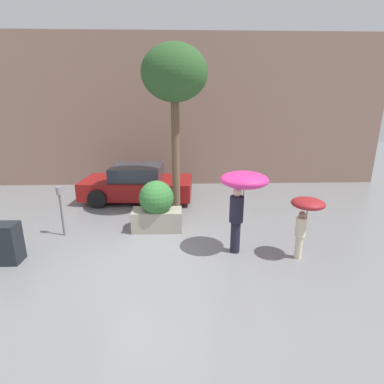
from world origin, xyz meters
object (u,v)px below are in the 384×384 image
person_child (306,211)px  parking_meter (60,201)px  person_adult (243,188)px  parked_car_near (138,184)px  planter_box (157,206)px  street_tree (174,76)px  newspaper_box (8,243)px

person_child → parking_meter: bearing=164.4°
person_adult → parked_car_near: size_ratio=0.49×
person_child → person_adult: bearing=163.6°
person_adult → parked_car_near: (-2.93, 4.05, -0.98)m
planter_box → person_adult: bearing=-33.5°
person_adult → parking_meter: bearing=166.1°
parking_meter → person_child: bearing=-13.5°
person_adult → parked_car_near: person_adult is taller
parking_meter → parked_car_near: bearing=62.5°
person_adult → parking_meter: person_adult is taller
parked_car_near → parking_meter: parking_meter is taller
person_adult → parking_meter: 4.65m
planter_box → parked_car_near: (-0.89, 2.70, -0.10)m
person_adult → street_tree: (-1.53, 2.64, 2.53)m
planter_box → newspaper_box: 3.53m
newspaper_box → person_child: bearing=-0.3°
person_child → parked_car_near: person_child is taller
person_child → street_tree: street_tree is taller
parked_car_near → parking_meter: bearing=156.4°
person_child → newspaper_box: bearing=177.5°
person_child → street_tree: size_ratio=0.28×
person_adult → newspaper_box: bearing=-177.2°
street_tree → parking_meter: street_tree is taller
person_child → street_tree: bearing=131.8°
planter_box → street_tree: street_tree is taller
person_adult → planter_box: bearing=145.9°
person_child → street_tree: 5.09m
street_tree → parking_meter: bearing=-151.9°
person_child → parking_meter: size_ratio=1.06×
parked_car_near → street_tree: bearing=-131.3°
person_adult → street_tree: 3.96m
person_adult → person_child: (1.34, -0.34, -0.43)m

